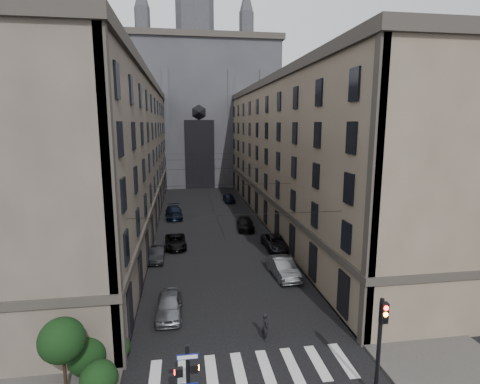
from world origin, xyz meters
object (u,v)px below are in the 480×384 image
car_right_far (229,198)px  pedestrian (265,326)px  pedestrian_signal_left (188,381)px  car_right_midnear (276,243)px  car_right_near (283,268)px  car_left_far (174,212)px  traffic_light_right (380,337)px  car_left_midnear (157,254)px  gothic_tower (197,103)px  car_right_midfar (245,224)px  car_left_midfar (176,242)px  car_left_near (169,305)px

car_right_far → pedestrian: size_ratio=2.41×
pedestrian_signal_left → car_right_far: (7.71, 47.82, -1.59)m
car_right_midnear → car_right_far: (-2.00, 25.07, 0.00)m
car_right_near → pedestrian: bearing=-115.7°
pedestrian_signal_left → car_left_far: bearing=92.1°
traffic_light_right → car_left_midnear: size_ratio=1.32×
pedestrian → gothic_tower: bearing=-3.7°
car_right_near → car_right_midnear: car_right_near is taller
car_right_near → car_right_midfar: 15.28m
car_right_midfar → car_left_midnear: bearing=-132.0°
pedestrian → car_right_midfar: bearing=-11.6°
car_right_near → pedestrian_signal_left: bearing=-123.0°
car_left_far → pedestrian: (6.25, -31.90, 0.08)m
gothic_tower → car_right_midnear: size_ratio=11.04×
pedestrian → car_left_midfar: bearing=12.4°
pedestrian_signal_left → car_right_far: bearing=80.8°
car_left_midnear → gothic_tower: bearing=83.9°
car_right_midfar → car_right_far: bearing=95.4°
car_left_midnear → car_left_midfar: car_left_midfar is taller
gothic_tower → car_right_midnear: bearing=-83.0°
car_right_near → pedestrian: (-3.65, -9.30, 0.07)m
car_right_near → traffic_light_right: bearing=-91.9°
pedestrian_signal_left → car_right_near: pedestrian_signal_left is taller
car_left_midnear → car_left_midfar: 4.09m
traffic_light_right → car_right_midfar: bearing=92.6°
traffic_light_right → car_left_midfar: size_ratio=1.09×
gothic_tower → car_left_midfar: bearing=-95.3°
car_left_near → car_left_midfar: car_left_near is taller
pedestrian_signal_left → car_left_midnear: bearing=97.2°
car_right_midnear → car_right_midfar: (-2.00, 8.03, -0.01)m
car_left_midnear → car_left_far: 16.96m
car_left_midfar → car_right_midnear: size_ratio=0.90×
car_left_near → car_right_near: 11.04m
car_right_far → car_left_near: bearing=-104.5°
car_left_near → car_right_near: size_ratio=0.91×
pedestrian_signal_left → car_left_midfar: 25.00m
traffic_light_right → car_right_far: (-1.40, 47.40, -2.56)m
car_right_near → pedestrian: 9.99m
pedestrian → traffic_light_right: bearing=-148.5°
car_right_near → car_right_midfar: size_ratio=1.01×
pedestrian_signal_left → car_right_midnear: 24.79m
car_left_far → car_right_midnear: bearing=-58.2°
car_left_near → gothic_tower: bearing=86.8°
pedestrian_signal_left → car_left_far: size_ratio=0.71×
car_left_midfar → pedestrian: (5.80, -18.70, 0.23)m
car_right_near → pedestrian: size_ratio=2.80×
pedestrian_signal_left → traffic_light_right: (9.11, 0.42, 0.97)m
car_left_midnear → pedestrian: pedestrian is taller
gothic_tower → pedestrian: gothic_tower is taller
traffic_light_right → pedestrian: bearing=126.4°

